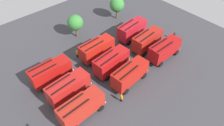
# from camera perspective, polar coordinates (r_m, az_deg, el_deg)

# --- Properties ---
(ground_plane) EXTENTS (56.06, 56.06, 0.00)m
(ground_plane) POSITION_cam_1_polar(r_m,az_deg,el_deg) (38.35, -0.00, -1.50)
(ground_plane) COLOR #38383D
(fire_truck_0) EXTENTS (7.28, 2.96, 3.88)m
(fire_truck_0) POSITION_cam_1_polar(r_m,az_deg,el_deg) (30.71, -8.54, -12.03)
(fire_truck_0) COLOR #A92217
(fire_truck_0) RESTS_ON ground
(fire_truck_1) EXTENTS (7.37, 3.22, 3.88)m
(fire_truck_1) POSITION_cam_1_polar(r_m,az_deg,el_deg) (34.60, 4.94, -3.00)
(fire_truck_1) COLOR #A81810
(fire_truck_1) RESTS_ON ground
(fire_truck_2) EXTENTS (7.21, 2.76, 3.88)m
(fire_truck_2) POSITION_cam_1_polar(r_m,az_deg,el_deg) (40.30, 14.30, 3.71)
(fire_truck_2) COLOR #A21111
(fire_truck_2) RESTS_ON ground
(fire_truck_3) EXTENTS (7.34, 3.13, 3.88)m
(fire_truck_3) POSITION_cam_1_polar(r_m,az_deg,el_deg) (33.29, -11.99, -6.60)
(fire_truck_3) COLOR #AD1B18
(fire_truck_3) RESTS_ON ground
(fire_truck_4) EXTENTS (7.38, 3.26, 3.88)m
(fire_truck_4) POSITION_cam_1_polar(r_m,az_deg,el_deg) (36.58, -0.22, 0.45)
(fire_truck_4) COLOR #AE1314
(fire_truck_4) RESTS_ON ground
(fire_truck_5) EXTENTS (7.36, 3.19, 3.88)m
(fire_truck_5) POSITION_cam_1_polar(r_m,az_deg,el_deg) (41.90, 9.68, 6.36)
(fire_truck_5) COLOR #A21B14
(fire_truck_5) RESTS_ON ground
(fire_truck_6) EXTENTS (7.21, 2.78, 3.88)m
(fire_truck_6) POSITION_cam_1_polar(r_m,az_deg,el_deg) (36.32, -16.66, -2.33)
(fire_truck_6) COLOR #A6130F
(fire_truck_6) RESTS_ON ground
(fire_truck_7) EXTENTS (7.29, 2.98, 3.88)m
(fire_truck_7) POSITION_cam_1_polar(r_m,az_deg,el_deg) (39.34, -4.21, 4.04)
(fire_truck_7) COLOR #AF1911
(fire_truck_7) RESTS_ON ground
(fire_truck_8) EXTENTS (7.40, 3.30, 3.88)m
(fire_truck_8) POSITION_cam_1_polar(r_m,az_deg,el_deg) (44.43, 5.53, 9.28)
(fire_truck_8) COLOR #AE161F
(fire_truck_8) RESTS_ON ground
(firefighter_0) EXTENTS (0.39, 0.48, 1.68)m
(firefighter_0) POSITION_cam_1_polar(r_m,az_deg,el_deg) (46.44, 16.78, 7.30)
(firefighter_0) COLOR black
(firefighter_0) RESTS_ON ground
(firefighter_1) EXTENTS (0.45, 0.48, 1.69)m
(firefighter_1) POSITION_cam_1_polar(r_m,az_deg,el_deg) (40.50, -9.64, 2.58)
(firefighter_1) COLOR black
(firefighter_1) RESTS_ON ground
(firefighter_2) EXTENTS (0.48, 0.42, 1.79)m
(firefighter_2) POSITION_cam_1_polar(r_m,az_deg,el_deg) (48.20, 6.18, 10.66)
(firefighter_2) COLOR black
(firefighter_2) RESTS_ON ground
(firefighter_3) EXTENTS (0.27, 0.44, 1.60)m
(firefighter_3) POSITION_cam_1_polar(r_m,az_deg,el_deg) (32.95, 2.60, -9.59)
(firefighter_3) COLOR black
(firefighter_3) RESTS_ON ground
(tree_0) EXTENTS (3.33, 3.33, 5.17)m
(tree_0) POSITION_cam_1_polar(r_m,az_deg,el_deg) (44.52, -10.11, 10.90)
(tree_0) COLOR brown
(tree_0) RESTS_ON ground
(tree_1) EXTENTS (3.44, 3.44, 5.33)m
(tree_1) POSITION_cam_1_polar(r_m,az_deg,el_deg) (50.14, 1.37, 15.77)
(tree_1) COLOR brown
(tree_1) RESTS_ON ground
(traffic_cone_0) EXTENTS (0.47, 0.47, 0.67)m
(traffic_cone_0) POSITION_cam_1_polar(r_m,az_deg,el_deg) (39.74, -14.84, -0.68)
(traffic_cone_0) COLOR #F2600C
(traffic_cone_0) RESTS_ON ground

